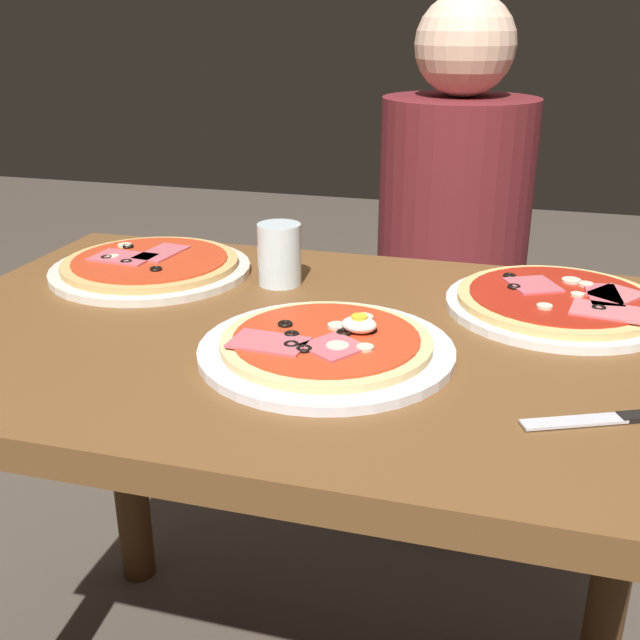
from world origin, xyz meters
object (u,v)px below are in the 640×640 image
object	(u,v)px
dining_table	(308,420)
pizza_across_left	(559,302)
water_glass_near	(280,258)
pizza_across_right	(151,266)
knife	(626,417)
pizza_foreground	(326,346)
diner_person	(449,293)

from	to	relation	value
dining_table	pizza_across_left	bearing A→B (deg)	26.66
dining_table	water_glass_near	xyz separation A→B (m)	(-0.09, 0.16, 0.18)
dining_table	pizza_across_right	world-z (taller)	pizza_across_right
pizza_across_left	knife	size ratio (longest dim) A/B	1.69
pizza_foreground	knife	world-z (taller)	pizza_foreground
pizza_across_left	water_glass_near	distance (m)	0.42
dining_table	pizza_across_right	distance (m)	0.38
dining_table	pizza_across_left	world-z (taller)	pizza_across_left
knife	diner_person	size ratio (longest dim) A/B	0.16
knife	diner_person	bearing A→B (deg)	107.54
pizza_across_left	pizza_foreground	bearing A→B (deg)	-139.39
pizza_foreground	pizza_across_right	world-z (taller)	pizza_foreground
pizza_across_right	pizza_foreground	bearing A→B (deg)	-33.05
pizza_across_right	water_glass_near	xyz separation A→B (m)	(0.22, 0.01, 0.03)
water_glass_near	pizza_across_left	bearing A→B (deg)	-0.49
pizza_foreground	dining_table	bearing A→B (deg)	121.93
dining_table	pizza_across_right	bearing A→B (deg)	153.05
dining_table	water_glass_near	distance (m)	0.26
diner_person	knife	bearing A→B (deg)	107.54
pizza_across_left	pizza_across_right	bearing A→B (deg)	-179.72
dining_table	knife	world-z (taller)	knife
knife	pizza_across_right	bearing A→B (deg)	156.33
dining_table	pizza_foreground	bearing A→B (deg)	-58.07
dining_table	water_glass_near	size ratio (longest dim) A/B	11.27
pizza_foreground	water_glass_near	xyz separation A→B (m)	(-0.14, 0.24, 0.03)
pizza_across_left	diner_person	world-z (taller)	diner_person
dining_table	diner_person	world-z (taller)	diner_person
water_glass_near	diner_person	world-z (taller)	diner_person
knife	pizza_across_left	bearing A→B (deg)	101.71
water_glass_near	pizza_foreground	bearing A→B (deg)	-59.68
pizza_foreground	knife	xyz separation A→B (m)	(0.34, -0.07, -0.01)
dining_table	pizza_across_left	distance (m)	0.39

